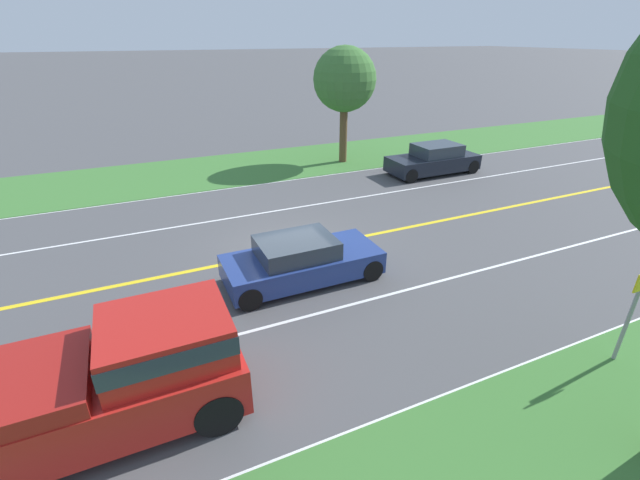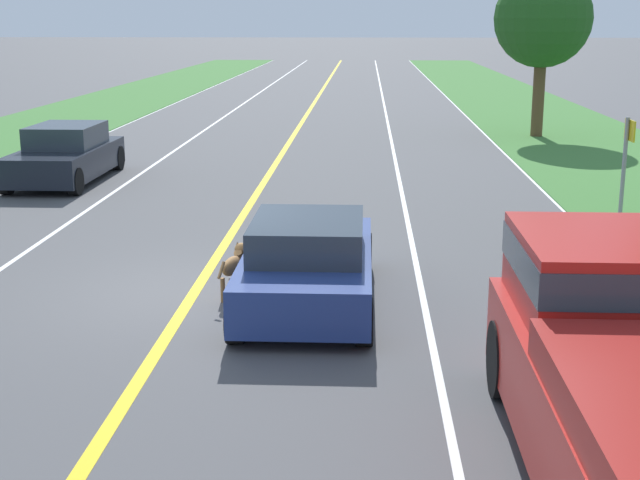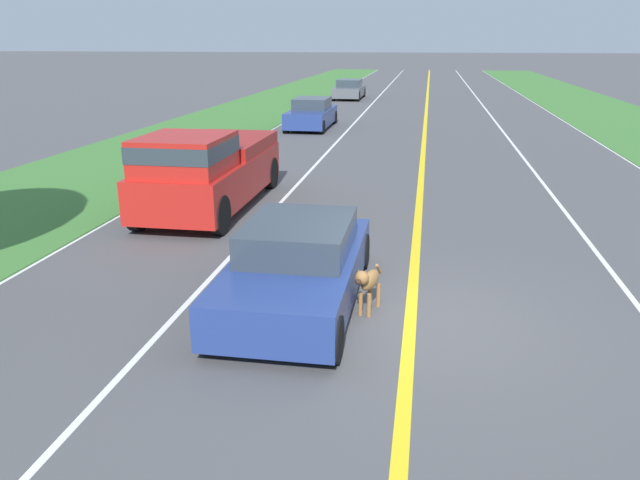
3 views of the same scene
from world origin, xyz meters
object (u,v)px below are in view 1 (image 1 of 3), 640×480
Objects in this scene: ego_car at (301,260)px; roadside_tree_left_near at (345,80)px; oncoming_car at (434,160)px; street_sign at (635,304)px; dog at (294,246)px; pickup_truck at (85,386)px.

ego_car is 0.74× the size of roadside_tree_left_near.
ego_car is 13.12m from roadside_tree_left_near.
oncoming_car is 2.03× the size of street_sign.
oncoming_car is (-5.78, 9.68, 0.17)m from dog.
ego_car is at bearing -140.28° from street_sign.
pickup_truck is 1.24× the size of oncoming_car.
street_sign is (12.79, -5.01, 0.76)m from oncoming_car.
street_sign is (5.88, 4.89, 0.82)m from ego_car.
dog is (-1.13, 0.22, -0.11)m from ego_car.
roadside_tree_left_near is (-9.53, 6.53, 3.72)m from dog.
oncoming_car is at bearing 40.12° from roadside_tree_left_near.
pickup_truck is 2.51× the size of street_sign.
dog is 0.18× the size of pickup_truck.
oncoming_car is at bearing 158.60° from street_sign.
dog is at bearing 129.12° from pickup_truck.
dog is 0.46× the size of street_sign.
street_sign is (16.54, -1.86, -2.79)m from roadside_tree_left_near.
street_sign is (2.59, 10.10, 0.42)m from pickup_truck.
oncoming_car is at bearing 124.02° from pickup_truck.
roadside_tree_left_near reaches higher than street_sign.
street_sign is at bearing 48.29° from dog.
pickup_truck reaches higher than oncoming_car.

